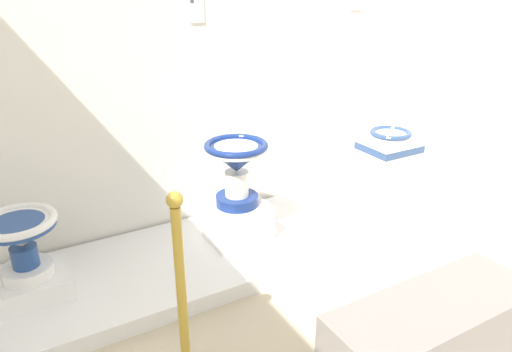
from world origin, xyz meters
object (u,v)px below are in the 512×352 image
at_px(info_placard_third, 357,0).
at_px(stanchion_post_near_left, 184,333).
at_px(info_placard_second, 197,9).
at_px(museum_bench, 430,340).
at_px(antique_toilet_rightmost, 236,162).
at_px(plinth_block_slender_white, 31,286).
at_px(antique_toilet_slender_white, 20,236).
at_px(plinth_block_leftmost, 384,191).
at_px(plinth_block_rightmost, 237,221).
at_px(antique_toilet_leftmost, 388,157).

xyz_separation_m(info_placard_third, stanchion_post_near_left, (-1.96, -1.35, -1.20)).
distance_m(info_placard_second, museum_bench, 2.23).
bearing_deg(antique_toilet_rightmost, plinth_block_slender_white, -179.81).
xyz_separation_m(info_placard_third, museum_bench, (-1.00, -1.80, -1.31)).
relative_size(antique_toilet_slender_white, stanchion_post_near_left, 0.40).
height_order(plinth_block_slender_white, plinth_block_leftmost, plinth_block_leftmost).
bearing_deg(info_placard_second, museum_bench, -81.44).
relative_size(antique_toilet_slender_white, plinth_block_rightmost, 1.01).
xyz_separation_m(antique_toilet_slender_white, plinth_block_rightmost, (1.24, 0.00, -0.24)).
xyz_separation_m(plinth_block_leftmost, info_placard_second, (-1.28, 0.46, 1.33)).
xyz_separation_m(antique_toilet_slender_white, antique_toilet_rightmost, (1.24, 0.00, 0.16)).
height_order(antique_toilet_leftmost, info_placard_third, info_placard_third).
bearing_deg(plinth_block_rightmost, antique_toilet_leftmost, -1.25).
relative_size(plinth_block_slender_white, antique_toilet_leftmost, 0.94).
xyz_separation_m(plinth_block_rightmost, stanchion_post_near_left, (-0.73, -0.92, 0.10)).
height_order(antique_toilet_slender_white, plinth_block_leftmost, antique_toilet_slender_white).
xyz_separation_m(plinth_block_leftmost, antique_toilet_leftmost, (0.00, 0.00, 0.28)).
relative_size(info_placard_third, museum_bench, 0.13).
distance_m(plinth_block_slender_white, antique_toilet_rightmost, 1.32).
bearing_deg(antique_toilet_slender_white, antique_toilet_rightmost, 0.19).
distance_m(stanchion_post_near_left, museum_bench, 1.07).
distance_m(plinth_block_rightmost, info_placard_third, 1.84).
bearing_deg(stanchion_post_near_left, antique_toilet_slender_white, 118.98).
relative_size(antique_toilet_leftmost, info_placard_third, 3.23).
xyz_separation_m(info_placard_second, stanchion_post_near_left, (-0.69, -1.35, -1.17)).
xyz_separation_m(plinth_block_slender_white, plinth_block_rightmost, (1.24, 0.00, 0.06)).
relative_size(antique_toilet_slender_white, antique_toilet_leftmost, 0.91).
height_order(plinth_block_leftmost, museum_bench, museum_bench).
bearing_deg(museum_bench, stanchion_post_near_left, 155.23).
relative_size(antique_toilet_leftmost, stanchion_post_near_left, 0.44).
bearing_deg(antique_toilet_leftmost, plinth_block_leftmost, 0.00).
xyz_separation_m(antique_toilet_rightmost, antique_toilet_leftmost, (1.25, -0.03, -0.19)).
height_order(plinth_block_rightmost, plinth_block_leftmost, plinth_block_rightmost).
bearing_deg(info_placard_second, stanchion_post_near_left, -117.11).
bearing_deg(plinth_block_rightmost, plinth_block_slender_white, -179.81).
distance_m(plinth_block_rightmost, info_placard_second, 1.34).
height_order(antique_toilet_rightmost, museum_bench, antique_toilet_rightmost).
relative_size(plinth_block_slender_white, antique_toilet_rightmost, 0.95).
distance_m(antique_toilet_rightmost, plinth_block_leftmost, 1.33).
xyz_separation_m(plinth_block_leftmost, stanchion_post_near_left, (-1.98, -0.89, 0.16)).
height_order(antique_toilet_slender_white, info_placard_second, info_placard_second).
relative_size(plinth_block_slender_white, plinth_block_leftmost, 0.99).
bearing_deg(stanchion_post_near_left, plinth_block_leftmost, 24.33).
bearing_deg(stanchion_post_near_left, info_placard_third, 34.65).
bearing_deg(info_placard_second, info_placard_third, -0.00).
xyz_separation_m(plinth_block_leftmost, info_placard_third, (-0.02, 0.46, 1.35)).
height_order(plinth_block_rightmost, stanchion_post_near_left, stanchion_post_near_left).
distance_m(antique_toilet_rightmost, stanchion_post_near_left, 1.21).
distance_m(info_placard_second, info_placard_third, 1.27).
distance_m(plinth_block_rightmost, plinth_block_leftmost, 1.25).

